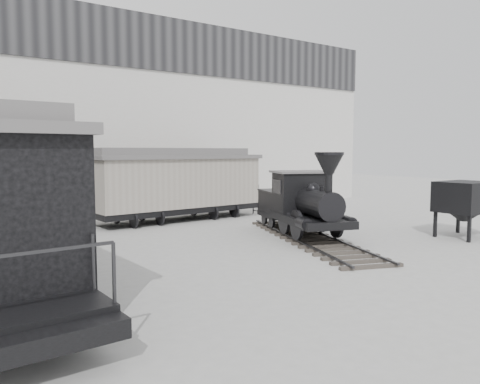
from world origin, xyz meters
TOP-DOWN VIEW (x-y plane):
  - ground at (0.00, 0.00)m, footprint 90.00×90.00m
  - north_wall at (0.00, 14.98)m, footprint 34.00×2.51m
  - locomotive at (2.59, 3.42)m, footprint 5.18×9.73m
  - boxcar at (0.53, 10.60)m, footprint 9.12×3.36m
  - visitor_a at (-7.96, 4.22)m, footprint 0.75×0.55m
  - visitor_b at (-7.30, 3.39)m, footprint 0.98×0.84m
  - coal_hopper at (7.97, -0.29)m, footprint 2.12×1.74m

SIDE VIEW (x-z plane):
  - ground at x=0.00m, z-range 0.00..0.00m
  - visitor_b at x=-7.30m, z-range 0.00..1.73m
  - visitor_a at x=-7.96m, z-range 0.00..1.90m
  - locomotive at x=2.59m, z-range -0.44..2.94m
  - coal_hopper at x=7.97m, z-range 0.35..2.64m
  - boxcar at x=0.53m, z-range 0.09..3.76m
  - north_wall at x=0.00m, z-range 0.05..11.05m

